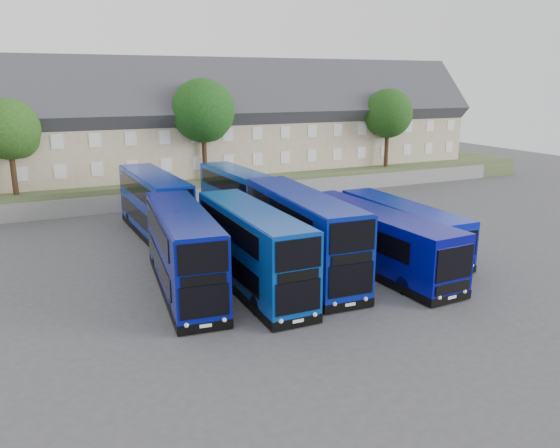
{
  "coord_description": "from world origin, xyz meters",
  "views": [
    {
      "loc": [
        -12.91,
        -23.06,
        10.87
      ],
      "look_at": [
        1.04,
        6.9,
        2.2
      ],
      "focal_mm": 35.0,
      "sensor_mm": 36.0,
      "label": 1
    }
  ],
  "objects_px": {
    "dd_front_mid": "(252,250)",
    "tree_west": "(11,131)",
    "coach_east_a": "(374,240)",
    "tree_east": "(389,115)",
    "tree_mid": "(204,113)",
    "dd_front_left": "(183,252)",
    "tree_far": "(395,108)"
  },
  "relations": [
    {
      "from": "dd_front_left",
      "to": "tree_east",
      "type": "bearing_deg",
      "value": 42.85
    },
    {
      "from": "tree_mid",
      "to": "coach_east_a",
      "type": "bearing_deg",
      "value": -82.16
    },
    {
      "from": "tree_east",
      "to": "tree_mid",
      "type": "bearing_deg",
      "value": 178.57
    },
    {
      "from": "dd_front_mid",
      "to": "coach_east_a",
      "type": "relative_size",
      "value": 0.86
    },
    {
      "from": "dd_front_mid",
      "to": "tree_east",
      "type": "relative_size",
      "value": 1.36
    },
    {
      "from": "coach_east_a",
      "to": "tree_mid",
      "type": "bearing_deg",
      "value": 94.71
    },
    {
      "from": "dd_front_mid",
      "to": "tree_east",
      "type": "height_order",
      "value": "tree_east"
    },
    {
      "from": "dd_front_mid",
      "to": "tree_west",
      "type": "xyz_separation_m",
      "value": [
        -11.3,
        22.46,
        4.89
      ]
    },
    {
      "from": "dd_front_left",
      "to": "tree_west",
      "type": "height_order",
      "value": "tree_west"
    },
    {
      "from": "dd_front_mid",
      "to": "tree_west",
      "type": "bearing_deg",
      "value": 117.16
    },
    {
      "from": "coach_east_a",
      "to": "tree_east",
      "type": "height_order",
      "value": "tree_east"
    },
    {
      "from": "tree_mid",
      "to": "dd_front_mid",
      "type": "bearing_deg",
      "value": -101.58
    },
    {
      "from": "tree_west",
      "to": "tree_mid",
      "type": "bearing_deg",
      "value": 1.79
    },
    {
      "from": "tree_mid",
      "to": "tree_far",
      "type": "xyz_separation_m",
      "value": [
        26.0,
        6.5,
        -0.34
      ]
    },
    {
      "from": "dd_front_mid",
      "to": "tree_west",
      "type": "height_order",
      "value": "tree_west"
    },
    {
      "from": "coach_east_a",
      "to": "tree_mid",
      "type": "height_order",
      "value": "tree_mid"
    },
    {
      "from": "coach_east_a",
      "to": "tree_far",
      "type": "distance_m",
      "value": 37.68
    },
    {
      "from": "tree_east",
      "to": "tree_far",
      "type": "bearing_deg",
      "value": 49.4
    },
    {
      "from": "tree_west",
      "to": "dd_front_left",
      "type": "bearing_deg",
      "value": -69.66
    },
    {
      "from": "coach_east_a",
      "to": "tree_mid",
      "type": "distance_m",
      "value": 23.92
    },
    {
      "from": "dd_front_mid",
      "to": "tree_far",
      "type": "distance_m",
      "value": 42.91
    },
    {
      "from": "dd_front_left",
      "to": "tree_mid",
      "type": "bearing_deg",
      "value": 75.3
    },
    {
      "from": "coach_east_a",
      "to": "tree_east",
      "type": "bearing_deg",
      "value": 49.84
    },
    {
      "from": "dd_front_left",
      "to": "coach_east_a",
      "type": "relative_size",
      "value": 0.86
    },
    {
      "from": "dd_front_mid",
      "to": "tree_mid",
      "type": "xyz_separation_m",
      "value": [
        4.7,
        22.96,
        5.91
      ]
    },
    {
      "from": "tree_west",
      "to": "tree_far",
      "type": "height_order",
      "value": "tree_far"
    },
    {
      "from": "tree_west",
      "to": "tree_mid",
      "type": "distance_m",
      "value": 16.04
    },
    {
      "from": "tree_mid",
      "to": "dd_front_left",
      "type": "bearing_deg",
      "value": -110.51
    },
    {
      "from": "dd_front_mid",
      "to": "coach_east_a",
      "type": "distance_m",
      "value": 7.86
    },
    {
      "from": "dd_front_left",
      "to": "coach_east_a",
      "type": "height_order",
      "value": "dd_front_left"
    },
    {
      "from": "dd_front_left",
      "to": "tree_mid",
      "type": "xyz_separation_m",
      "value": [
        8.13,
        21.73,
        5.92
      ]
    },
    {
      "from": "tree_east",
      "to": "dd_front_mid",
      "type": "bearing_deg",
      "value": -137.73
    }
  ]
}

